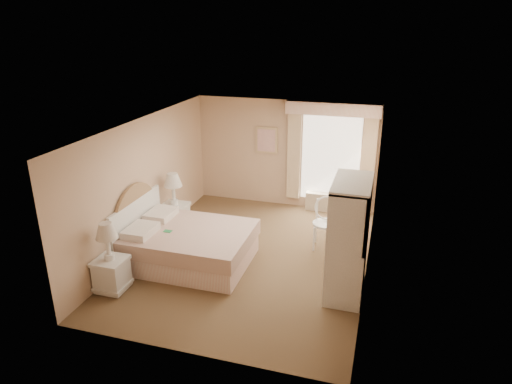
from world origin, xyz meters
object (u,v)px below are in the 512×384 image
(nightstand_far, at_px, (175,210))
(cafe_chair, at_px, (326,219))
(armoire, at_px, (348,248))
(bed, at_px, (184,243))
(nightstand_near, at_px, (111,266))
(round_table, at_px, (347,220))

(nightstand_far, bearing_deg, cafe_chair, 4.04)
(armoire, bearing_deg, cafe_chair, 110.72)
(nightstand_far, distance_m, armoire, 3.88)
(bed, xyz_separation_m, armoire, (2.93, -0.15, 0.43))
(bed, relative_size, armoire, 1.14)
(bed, height_order, cafe_chair, bed)
(bed, height_order, armoire, armoire)
(bed, relative_size, nightstand_near, 1.83)
(bed, distance_m, cafe_chair, 2.73)
(cafe_chair, bearing_deg, armoire, -72.66)
(nightstand_near, bearing_deg, cafe_chair, 39.49)
(bed, relative_size, round_table, 3.13)
(nightstand_near, bearing_deg, round_table, 39.68)
(round_table, bearing_deg, nightstand_far, -170.94)
(nightstand_far, xyz_separation_m, cafe_chair, (3.09, 0.22, 0.11))
(cafe_chair, bearing_deg, round_table, 37.80)
(cafe_chair, xyz_separation_m, armoire, (0.56, -1.48, 0.21))
(nightstand_far, distance_m, cafe_chair, 3.10)
(round_table, height_order, cafe_chair, cafe_chair)
(bed, xyz_separation_m, cafe_chair, (2.37, 1.34, 0.22))
(bed, relative_size, cafe_chair, 2.16)
(armoire, bearing_deg, nightstand_far, 160.91)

